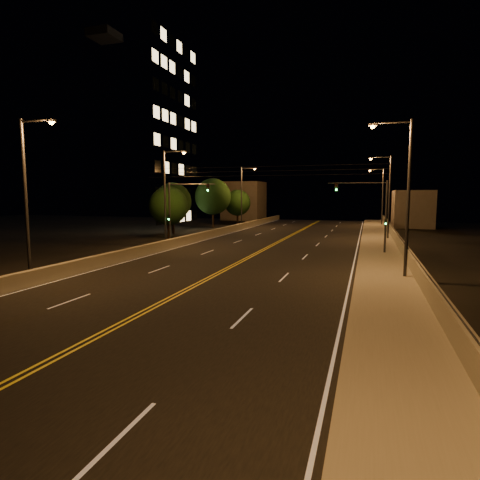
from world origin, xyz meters
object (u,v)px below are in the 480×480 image
(streetlight_2, at_px, (387,192))
(streetlight_5, at_px, (167,192))
(building_tower, at_px, (108,136))
(tree_0, at_px, (169,206))
(streetlight_4, at_px, (29,190))
(tree_2, at_px, (213,197))
(tree_3, at_px, (238,203))
(traffic_signal_left, at_px, (178,207))
(traffic_signal_right, at_px, (375,209))
(streetlight_1, at_px, (404,190))
(streetlight_6, at_px, (243,193))
(tree_1, at_px, (173,202))
(streetlight_3, at_px, (381,193))

(streetlight_2, height_order, streetlight_5, same)
(building_tower, bearing_deg, streetlight_2, -7.78)
(streetlight_5, xyz_separation_m, tree_0, (-3.44, 6.78, -1.62))
(streetlight_4, bearing_deg, building_tower, 119.09)
(tree_2, relative_size, tree_3, 1.28)
(tree_0, bearing_deg, traffic_signal_left, -55.46)
(tree_0, bearing_deg, traffic_signal_right, -15.71)
(streetlight_1, height_order, streetlight_6, same)
(streetlight_5, relative_size, tree_2, 1.22)
(streetlight_5, bearing_deg, streetlight_2, 30.33)
(streetlight_1, distance_m, traffic_signal_right, 10.81)
(streetlight_1, relative_size, tree_2, 1.22)
(tree_1, relative_size, tree_2, 0.87)
(tree_1, bearing_deg, traffic_signal_left, -60.84)
(streetlight_3, relative_size, streetlight_6, 1.00)
(streetlight_2, height_order, streetlight_4, same)
(streetlight_2, distance_m, building_tower, 42.62)
(streetlight_4, relative_size, tree_3, 1.56)
(streetlight_2, xyz_separation_m, traffic_signal_left, (-20.38, -12.37, -1.50))
(streetlight_1, xyz_separation_m, streetlight_5, (-21.47, 10.41, 0.00))
(tree_2, bearing_deg, streetlight_4, -83.56)
(tree_1, height_order, tree_3, tree_1)
(building_tower, relative_size, tree_1, 4.32)
(tree_1, xyz_separation_m, tree_2, (1.47, 11.29, 0.64))
(traffic_signal_right, height_order, tree_1, tree_1)
(streetlight_4, xyz_separation_m, building_tower, (-19.82, 35.64, 8.91))
(tree_0, relative_size, tree_2, 0.79)
(traffic_signal_right, bearing_deg, streetlight_6, 127.82)
(streetlight_3, distance_m, traffic_signal_right, 35.61)
(streetlight_5, height_order, streetlight_6, same)
(tree_2, bearing_deg, traffic_signal_right, -44.59)
(streetlight_6, height_order, tree_0, streetlight_6)
(streetlight_6, bearing_deg, building_tower, -158.71)
(traffic_signal_right, bearing_deg, streetlight_2, 83.12)
(streetlight_3, distance_m, streetlight_5, 41.69)
(traffic_signal_left, relative_size, tree_2, 0.82)
(tree_0, bearing_deg, streetlight_6, 79.81)
(streetlight_3, relative_size, streetlight_5, 1.00)
(streetlight_1, height_order, streetlight_4, same)
(streetlight_6, xyz_separation_m, traffic_signal_left, (1.09, -25.74, -1.50))
(tree_1, bearing_deg, building_tower, 160.10)
(streetlight_1, xyz_separation_m, streetlight_3, (0.00, 46.15, 0.00))
(streetlight_2, xyz_separation_m, tree_3, (-24.01, 18.26, -1.66))
(streetlight_3, distance_m, building_tower, 45.74)
(traffic_signal_right, relative_size, building_tower, 0.22)
(streetlight_3, xyz_separation_m, streetlight_6, (-21.47, -9.81, 0.00))
(streetlight_6, bearing_deg, tree_3, 117.48)
(streetlight_2, distance_m, streetlight_6, 25.29)
(streetlight_5, bearing_deg, tree_1, 115.06)
(streetlight_4, bearing_deg, streetlight_5, 90.00)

